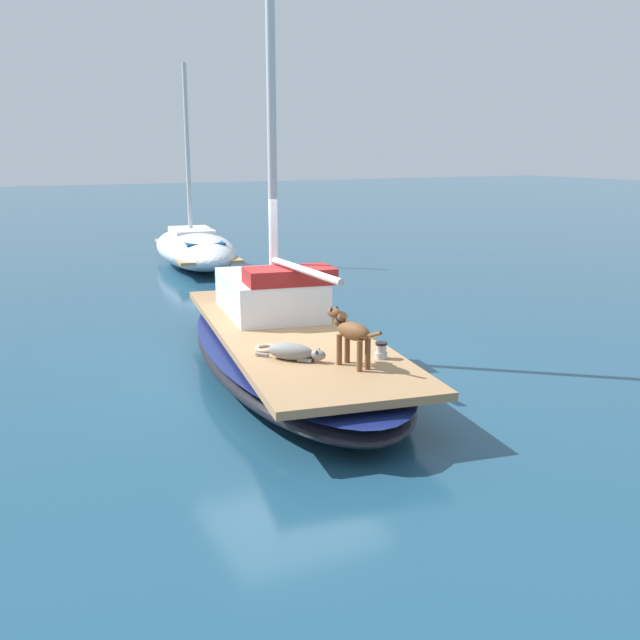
{
  "coord_description": "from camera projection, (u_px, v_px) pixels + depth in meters",
  "views": [
    {
      "loc": [
        -4.32,
        -9.47,
        3.26
      ],
      "look_at": [
        0.0,
        -1.0,
        1.01
      ],
      "focal_mm": 40.94,
      "sensor_mm": 36.0,
      "label": 1
    }
  ],
  "objects": [
    {
      "name": "sailboat_main",
      "position": [
        289.0,
        350.0,
        10.79
      ],
      "size": [
        3.69,
        7.56,
        0.66
      ],
      "color": "black",
      "rests_on": "ground"
    },
    {
      "name": "moored_boat_far_astern",
      "position": [
        195.0,
        247.0,
        20.6
      ],
      "size": [
        2.78,
        6.06,
        5.54
      ],
      "color": "white",
      "rests_on": "ground"
    },
    {
      "name": "dog_grey",
      "position": [
        293.0,
        352.0,
        9.14
      ],
      "size": [
        0.71,
        0.76,
        0.22
      ],
      "color": "gray",
      "rests_on": "sailboat_main"
    },
    {
      "name": "mast_main",
      "position": [
        276.0,
        133.0,
        10.76
      ],
      "size": [
        0.14,
        2.27,
        6.3
      ],
      "color": "silver",
      "rests_on": "sailboat_main"
    },
    {
      "name": "ground_plane",
      "position": [
        290.0,
        372.0,
        10.87
      ],
      "size": [
        120.0,
        120.0,
        0.0
      ],
      "primitive_type": "plane",
      "color": "navy"
    },
    {
      "name": "dog_brown",
      "position": [
        351.0,
        333.0,
        8.81
      ],
      "size": [
        0.34,
        0.93,
        0.7
      ],
      "color": "brown",
      "rests_on": "sailboat_main"
    },
    {
      "name": "coiled_rope",
      "position": [
        267.0,
        348.0,
        9.63
      ],
      "size": [
        0.32,
        0.32,
        0.04
      ],
      "primitive_type": "torus",
      "color": "beige",
      "rests_on": "sailboat_main"
    },
    {
      "name": "deck_winch",
      "position": [
        381.0,
        351.0,
        9.21
      ],
      "size": [
        0.16,
        0.16,
        0.21
      ],
      "color": "#B7B7BC",
      "rests_on": "sailboat_main"
    },
    {
      "name": "cabin_house",
      "position": [
        272.0,
        292.0,
        11.68
      ],
      "size": [
        1.75,
        2.43,
        0.84
      ],
      "color": "silver",
      "rests_on": "sailboat_main"
    }
  ]
}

